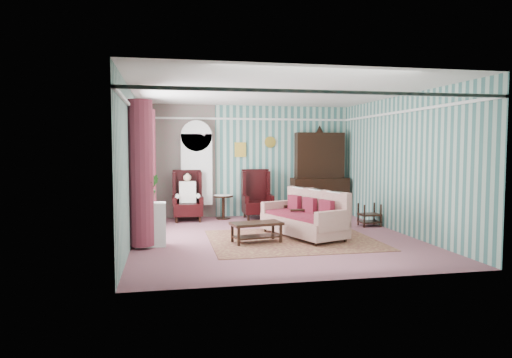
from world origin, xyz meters
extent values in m
plane|color=#96575E|center=(0.00, 0.00, 0.00)|extent=(6.00, 6.00, 0.00)
cube|color=#3B6C66|center=(0.00, 3.00, 1.45)|extent=(5.50, 0.02, 2.90)
cube|color=#3B6C66|center=(0.00, -3.00, 1.45)|extent=(5.50, 0.02, 2.90)
cube|color=#3B6C66|center=(-2.75, 0.00, 1.45)|extent=(0.02, 6.00, 2.90)
cube|color=#3B6C66|center=(2.75, 0.00, 1.45)|extent=(0.02, 6.00, 2.90)
cube|color=white|center=(0.00, 0.00, 2.90)|extent=(5.50, 6.00, 0.02)
cube|color=#8A4656|center=(-1.80, 2.99, 1.45)|extent=(1.90, 0.01, 2.90)
cube|color=silver|center=(0.00, 0.00, 2.55)|extent=(5.50, 6.00, 0.05)
cube|color=white|center=(-2.72, 0.60, 1.55)|extent=(0.04, 1.50, 1.90)
cylinder|color=brown|center=(-2.55, -0.45, 1.35)|extent=(0.44, 0.44, 2.60)
cylinder|color=brown|center=(-2.55, 1.65, 1.35)|extent=(0.44, 0.44, 2.60)
cube|color=#B0862F|center=(-0.20, 2.97, 1.75)|extent=(0.30, 0.03, 0.38)
cube|color=silver|center=(-1.35, 2.84, 1.12)|extent=(0.80, 0.28, 2.24)
cube|color=black|center=(1.90, 2.72, 1.18)|extent=(1.50, 0.56, 2.36)
cube|color=black|center=(-1.60, 2.45, 0.62)|extent=(0.76, 0.80, 1.25)
cube|color=black|center=(0.15, 2.45, 0.62)|extent=(0.76, 0.80, 1.25)
cylinder|color=black|center=(-0.70, 2.60, 0.30)|extent=(0.50, 0.50, 0.60)
cube|color=black|center=(2.47, 0.90, 0.27)|extent=(0.45, 0.38, 0.54)
cube|color=white|center=(-2.40, -0.30, 0.40)|extent=(0.55, 0.35, 0.80)
cube|color=#52241B|center=(0.30, -0.30, 0.01)|extent=(3.20, 2.60, 0.01)
cube|color=#C1B396|center=(0.59, -0.04, 0.57)|extent=(1.72, 2.19, 1.14)
cube|color=beige|center=(0.70, 0.44, 0.47)|extent=(0.77, 0.80, 0.94)
cube|color=black|center=(-0.44, -0.40, 0.20)|extent=(1.03, 0.63, 0.39)
imported|color=#1A4C17|center=(-2.45, -0.42, 1.01)|extent=(0.47, 0.45, 0.41)
imported|color=#29561A|center=(-2.39, -0.24, 1.06)|extent=(0.31, 0.26, 0.52)
imported|color=#1E581B|center=(-2.43, -0.26, 0.97)|extent=(0.22, 0.22, 0.35)
camera|label=1|loc=(-2.11, -8.80, 1.82)|focal=32.00mm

